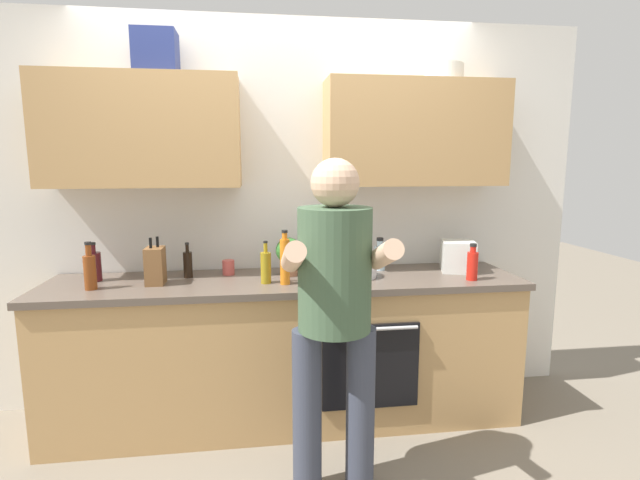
% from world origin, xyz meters
% --- Properties ---
extents(ground_plane, '(12.00, 12.00, 0.00)m').
position_xyz_m(ground_plane, '(0.00, 0.00, 0.00)').
color(ground_plane, '#756B5B').
extents(back_wall_unit, '(4.00, 0.38, 2.50)m').
position_xyz_m(back_wall_unit, '(-0.00, 0.27, 1.49)').
color(back_wall_unit, silver).
rests_on(back_wall_unit, ground).
extents(counter, '(2.84, 0.67, 0.90)m').
position_xyz_m(counter, '(0.00, -0.00, 0.45)').
color(counter, tan).
rests_on(counter, ground).
extents(person_standing, '(0.49, 0.45, 1.61)m').
position_xyz_m(person_standing, '(0.17, -0.71, 0.95)').
color(person_standing, '#383D4C').
rests_on(person_standing, ground).
extents(bottle_soy, '(0.05, 0.05, 0.22)m').
position_xyz_m(bottle_soy, '(-0.59, 0.11, 0.99)').
color(bottle_soy, black).
rests_on(bottle_soy, counter).
extents(bottle_juice, '(0.06, 0.06, 0.32)m').
position_xyz_m(bottle_juice, '(-0.02, -0.12, 1.04)').
color(bottle_juice, orange).
rests_on(bottle_juice, counter).
extents(bottle_water, '(0.07, 0.07, 0.21)m').
position_xyz_m(bottle_water, '(0.62, 0.16, 0.99)').
color(bottle_water, silver).
rests_on(bottle_water, counter).
extents(bottle_vinegar, '(0.07, 0.07, 0.27)m').
position_xyz_m(bottle_vinegar, '(-1.09, -0.10, 1.01)').
color(bottle_vinegar, brown).
rests_on(bottle_vinegar, counter).
extents(bottle_hotsauce, '(0.06, 0.06, 0.22)m').
position_xyz_m(bottle_hotsauce, '(1.09, -0.18, 0.99)').
color(bottle_hotsauce, red).
rests_on(bottle_hotsauce, counter).
extents(bottle_oil, '(0.06, 0.06, 0.25)m').
position_xyz_m(bottle_oil, '(-0.13, -0.09, 1.00)').
color(bottle_oil, olive).
rests_on(bottle_oil, counter).
extents(bottle_wine, '(0.08, 0.08, 0.23)m').
position_xyz_m(bottle_wine, '(-1.13, 0.10, 0.99)').
color(bottle_wine, '#471419').
rests_on(bottle_wine, counter).
extents(cup_ceramic, '(0.07, 0.07, 0.09)m').
position_xyz_m(cup_ceramic, '(-0.36, 0.16, 0.95)').
color(cup_ceramic, '#BF4C47').
rests_on(cup_ceramic, counter).
extents(cup_tea, '(0.09, 0.09, 0.08)m').
position_xyz_m(cup_tea, '(0.18, 0.19, 0.94)').
color(cup_tea, '#33598C').
rests_on(cup_tea, counter).
extents(mixing_bowl, '(0.26, 0.26, 0.08)m').
position_xyz_m(mixing_bowl, '(0.42, 0.00, 0.94)').
color(mixing_bowl, silver).
rests_on(mixing_bowl, counter).
extents(knife_block, '(0.10, 0.14, 0.27)m').
position_xyz_m(knife_block, '(-0.76, -0.02, 1.01)').
color(knife_block, brown).
rests_on(knife_block, counter).
extents(potted_herb, '(0.16, 0.16, 0.24)m').
position_xyz_m(potted_herb, '(0.02, 0.09, 1.03)').
color(potted_herb, '#9E6647').
rests_on(potted_herb, counter).
extents(grocery_bag_produce, '(0.26, 0.26, 0.20)m').
position_xyz_m(grocery_bag_produce, '(1.11, 0.07, 1.00)').
color(grocery_bag_produce, silver).
rests_on(grocery_bag_produce, counter).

